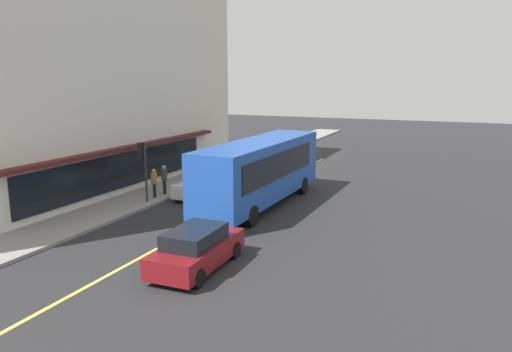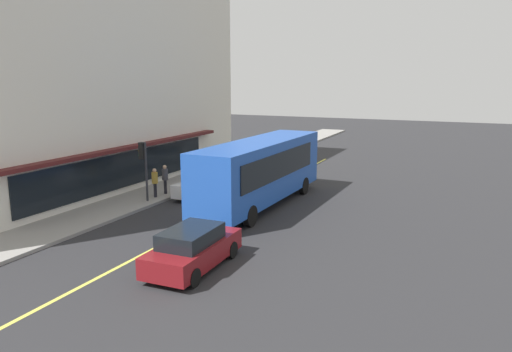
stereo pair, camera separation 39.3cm
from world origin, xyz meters
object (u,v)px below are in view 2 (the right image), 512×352
object	(u,v)px
traffic_light	(143,157)
pedestrian_near_storefront	(165,177)
car_white	(206,183)
pedestrian_mid_block	(219,156)
bus	(261,169)
car_silver	(256,162)
pedestrian_at_corner	(155,180)
car_maroon	(193,248)

from	to	relation	value
traffic_light	pedestrian_near_storefront	size ratio (longest dim) A/B	1.91
car_white	pedestrian_near_storefront	xyz separation A→B (m)	(-1.03, 2.09, 0.41)
car_white	pedestrian_mid_block	distance (m)	6.89
traffic_light	pedestrian_mid_block	world-z (taller)	traffic_light
bus	car_silver	size ratio (longest dim) A/B	2.60
bus	traffic_light	distance (m)	6.35
pedestrian_mid_block	car_white	bearing A→B (deg)	-157.33
bus	car_white	world-z (taller)	bus
pedestrian_mid_block	pedestrian_near_storefront	bearing A→B (deg)	-175.67
pedestrian_at_corner	bus	bearing A→B (deg)	-77.54
bus	car_white	size ratio (longest dim) A/B	2.57
bus	pedestrian_near_storefront	distance (m)	5.95
bus	car_maroon	bearing A→B (deg)	-171.58
car_silver	car_maroon	xyz separation A→B (m)	(-17.37, -5.44, 0.00)
car_white	pedestrian_near_storefront	distance (m)	2.37
car_silver	pedestrian_at_corner	xyz separation A→B (m)	(-9.74, 1.78, 0.39)
bus	car_silver	xyz separation A→B (m)	(8.44, 4.12, -1.24)
car_maroon	pedestrian_mid_block	distance (m)	17.73
pedestrian_near_storefront	car_maroon	bearing A→B (deg)	-139.98
car_silver	pedestrian_at_corner	size ratio (longest dim) A/B	2.63
car_silver	pedestrian_near_storefront	distance (m)	8.98
bus	car_maroon	world-z (taller)	bus
car_white	pedestrian_mid_block	world-z (taller)	pedestrian_mid_block
pedestrian_mid_block	pedestrian_at_corner	size ratio (longest dim) A/B	1.12
bus	pedestrian_at_corner	distance (m)	6.10
pedestrian_mid_block	pedestrian_at_corner	bearing A→B (deg)	-176.33
bus	car_silver	distance (m)	9.47
car_white	car_silver	size ratio (longest dim) A/B	1.01
traffic_light	pedestrian_near_storefront	world-z (taller)	traffic_light
traffic_light	car_maroon	bearing A→B (deg)	-132.90
bus	pedestrian_near_storefront	size ratio (longest dim) A/B	6.69
car_maroon	bus	bearing A→B (deg)	8.42
pedestrian_at_corner	car_maroon	bearing A→B (deg)	-136.58
car_silver	car_maroon	bearing A→B (deg)	-162.60
car_white	car_maroon	size ratio (longest dim) A/B	1.00
car_silver	car_maroon	distance (m)	18.21
pedestrian_at_corner	pedestrian_near_storefront	xyz separation A→B (m)	(0.94, -0.02, 0.02)
traffic_light	pedestrian_at_corner	size ratio (longest dim) A/B	1.95
car_maroon	pedestrian_near_storefront	bearing A→B (deg)	40.02
car_white	bus	bearing A→B (deg)	-99.97
car_maroon	pedestrian_at_corner	bearing A→B (deg)	43.42
bus	car_silver	bearing A→B (deg)	26.03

